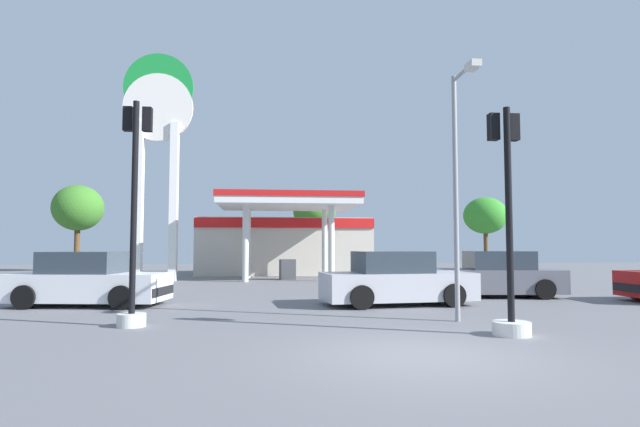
{
  "coord_description": "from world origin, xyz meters",
  "views": [
    {
      "loc": [
        -2.61,
        -8.52,
        1.82
      ],
      "look_at": [
        0.03,
        16.91,
        3.45
      ],
      "focal_mm": 28.83,
      "sensor_mm": 36.0,
      "label": 1
    }
  ],
  "objects_px": {
    "car_0": "(88,281)",
    "tree_2": "(485,216)",
    "station_pole_sign": "(158,137)",
    "car_1": "(495,276)",
    "car_3": "(396,281)",
    "corner_streetlamp": "(459,168)",
    "traffic_signal_1": "(134,232)",
    "tree_1": "(315,212)",
    "traffic_signal_0": "(509,253)",
    "tree_0": "(78,208)"
  },
  "relations": [
    {
      "from": "car_1",
      "to": "traffic_signal_1",
      "type": "relative_size",
      "value": 0.92
    },
    {
      "from": "tree_2",
      "to": "corner_streetlamp",
      "type": "bearing_deg",
      "value": -114.92
    },
    {
      "from": "station_pole_sign",
      "to": "traffic_signal_0",
      "type": "height_order",
      "value": "station_pole_sign"
    },
    {
      "from": "traffic_signal_1",
      "to": "tree_2",
      "type": "distance_m",
      "value": 34.83
    },
    {
      "from": "car_1",
      "to": "traffic_signal_0",
      "type": "bearing_deg",
      "value": -112.71
    },
    {
      "from": "station_pole_sign",
      "to": "traffic_signal_0",
      "type": "relative_size",
      "value": 2.57
    },
    {
      "from": "car_1",
      "to": "car_3",
      "type": "height_order",
      "value": "car_3"
    },
    {
      "from": "station_pole_sign",
      "to": "car_0",
      "type": "relative_size",
      "value": 2.51
    },
    {
      "from": "car_3",
      "to": "traffic_signal_1",
      "type": "height_order",
      "value": "traffic_signal_1"
    },
    {
      "from": "traffic_signal_0",
      "to": "tree_2",
      "type": "xyz_separation_m",
      "value": [
        12.71,
        29.89,
        2.6
      ]
    },
    {
      "from": "car_0",
      "to": "traffic_signal_0",
      "type": "bearing_deg",
      "value": -31.01
    },
    {
      "from": "traffic_signal_1",
      "to": "tree_2",
      "type": "bearing_deg",
      "value": 53.38
    },
    {
      "from": "tree_1",
      "to": "car_3",
      "type": "bearing_deg",
      "value": -89.19
    },
    {
      "from": "car_1",
      "to": "traffic_signal_1",
      "type": "xyz_separation_m",
      "value": [
        -11.23,
        -5.66,
        1.4
      ]
    },
    {
      "from": "station_pole_sign",
      "to": "corner_streetlamp",
      "type": "relative_size",
      "value": 2.01
    },
    {
      "from": "car_3",
      "to": "tree_2",
      "type": "height_order",
      "value": "tree_2"
    },
    {
      "from": "station_pole_sign",
      "to": "corner_streetlamp",
      "type": "bearing_deg",
      "value": -56.56
    },
    {
      "from": "traffic_signal_0",
      "to": "corner_streetlamp",
      "type": "distance_m",
      "value": 2.7
    },
    {
      "from": "tree_1",
      "to": "tree_0",
      "type": "bearing_deg",
      "value": -176.82
    },
    {
      "from": "car_0",
      "to": "traffic_signal_0",
      "type": "distance_m",
      "value": 12.19
    },
    {
      "from": "car_0",
      "to": "tree_1",
      "type": "distance_m",
      "value": 25.15
    },
    {
      "from": "car_3",
      "to": "tree_2",
      "type": "distance_m",
      "value": 28.15
    },
    {
      "from": "traffic_signal_0",
      "to": "tree_2",
      "type": "relative_size",
      "value": 0.82
    },
    {
      "from": "station_pole_sign",
      "to": "car_1",
      "type": "distance_m",
      "value": 18.5
    },
    {
      "from": "car_0",
      "to": "traffic_signal_0",
      "type": "height_order",
      "value": "traffic_signal_0"
    },
    {
      "from": "traffic_signal_0",
      "to": "tree_2",
      "type": "distance_m",
      "value": 32.58
    },
    {
      "from": "tree_0",
      "to": "tree_2",
      "type": "bearing_deg",
      "value": 2.64
    },
    {
      "from": "tree_1",
      "to": "corner_streetlamp",
      "type": "distance_m",
      "value": 27.68
    },
    {
      "from": "station_pole_sign",
      "to": "tree_0",
      "type": "distance_m",
      "value": 13.73
    },
    {
      "from": "car_0",
      "to": "car_3",
      "type": "bearing_deg",
      "value": -4.33
    },
    {
      "from": "station_pole_sign",
      "to": "tree_2",
      "type": "relative_size",
      "value": 2.1
    },
    {
      "from": "car_1",
      "to": "tree_0",
      "type": "distance_m",
      "value": 30.37
    },
    {
      "from": "traffic_signal_0",
      "to": "station_pole_sign",
      "type": "bearing_deg",
      "value": 121.6
    },
    {
      "from": "tree_1",
      "to": "traffic_signal_0",
      "type": "bearing_deg",
      "value": -87.45
    },
    {
      "from": "traffic_signal_0",
      "to": "corner_streetlamp",
      "type": "height_order",
      "value": "corner_streetlamp"
    },
    {
      "from": "corner_streetlamp",
      "to": "tree_2",
      "type": "bearing_deg",
      "value": 65.08
    },
    {
      "from": "car_3",
      "to": "tree_2",
      "type": "xyz_separation_m",
      "value": [
        13.68,
        24.34,
        3.53
      ]
    },
    {
      "from": "tree_0",
      "to": "corner_streetlamp",
      "type": "relative_size",
      "value": 1.03
    },
    {
      "from": "car_1",
      "to": "traffic_signal_1",
      "type": "distance_m",
      "value": 12.65
    },
    {
      "from": "car_0",
      "to": "tree_0",
      "type": "bearing_deg",
      "value": 110.25
    },
    {
      "from": "station_pole_sign",
      "to": "corner_streetlamp",
      "type": "distance_m",
      "value": 19.36
    },
    {
      "from": "traffic_signal_0",
      "to": "traffic_signal_1",
      "type": "bearing_deg",
      "value": 166.1
    },
    {
      "from": "car_1",
      "to": "tree_2",
      "type": "relative_size",
      "value": 0.82
    },
    {
      "from": "car_0",
      "to": "tree_2",
      "type": "height_order",
      "value": "tree_2"
    },
    {
      "from": "station_pole_sign",
      "to": "car_0",
      "type": "bearing_deg",
      "value": -88.02
    },
    {
      "from": "car_1",
      "to": "car_3",
      "type": "distance_m",
      "value": 4.67
    },
    {
      "from": "car_0",
      "to": "car_3",
      "type": "xyz_separation_m",
      "value": [
        9.45,
        -0.71,
        0.0
      ]
    },
    {
      "from": "traffic_signal_0",
      "to": "tree_1",
      "type": "xyz_separation_m",
      "value": [
        -1.31,
        29.41,
        2.77
      ]
    },
    {
      "from": "corner_streetlamp",
      "to": "car_3",
      "type": "bearing_deg",
      "value": 99.08
    },
    {
      "from": "car_1",
      "to": "car_3",
      "type": "xyz_separation_m",
      "value": [
        -4.17,
        -2.1,
        0.01
      ]
    }
  ]
}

